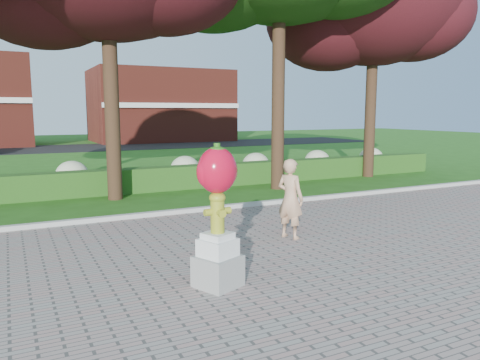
% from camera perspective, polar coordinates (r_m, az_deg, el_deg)
% --- Properties ---
extents(ground, '(100.00, 100.00, 0.00)m').
position_cam_1_polar(ground, '(10.07, 3.57, -7.07)').
color(ground, '#235415').
rests_on(ground, ground).
extents(walkway, '(40.00, 14.00, 0.04)m').
position_cam_1_polar(walkway, '(7.08, 20.51, -14.21)').
color(walkway, gray).
rests_on(walkway, ground).
extents(curb, '(40.00, 0.18, 0.15)m').
position_cam_1_polar(curb, '(12.66, -3.25, -3.51)').
color(curb, '#ADADA5').
rests_on(curb, ground).
extents(lawn_hedge, '(24.00, 0.70, 0.80)m').
position_cam_1_polar(lawn_hedge, '(16.31, -8.81, 0.23)').
color(lawn_hedge, '#174714').
rests_on(lawn_hedge, ground).
extents(hydrangea_row, '(20.10, 1.10, 0.99)m').
position_cam_1_polar(hydrangea_row, '(17.41, -8.04, 1.25)').
color(hydrangea_row, '#B7BD90').
rests_on(hydrangea_row, ground).
extents(street, '(50.00, 8.00, 0.02)m').
position_cam_1_polar(street, '(36.82, -18.83, 3.74)').
color(street, black).
rests_on(street, ground).
extents(building_right, '(12.00, 8.00, 6.40)m').
position_cam_1_polar(building_right, '(44.31, -9.70, 8.89)').
color(building_right, maroon).
rests_on(building_right, ground).
extents(tree_far_right, '(7.88, 6.72, 10.21)m').
position_cam_1_polar(tree_far_right, '(20.47, 15.73, 20.14)').
color(tree_far_right, black).
rests_on(tree_far_right, ground).
extents(hydrant_sculpture, '(0.78, 0.78, 2.18)m').
position_cam_1_polar(hydrant_sculpture, '(6.97, -2.76, -3.91)').
color(hydrant_sculpture, gray).
rests_on(hydrant_sculpture, walkway).
extents(woman, '(0.60, 0.72, 1.67)m').
position_cam_1_polar(woman, '(9.79, 6.15, -2.27)').
color(woman, tan).
rests_on(woman, walkway).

